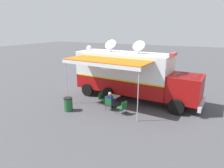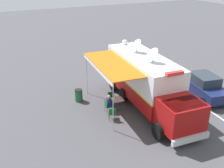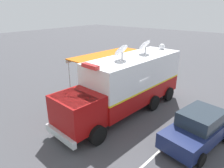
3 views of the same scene
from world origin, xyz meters
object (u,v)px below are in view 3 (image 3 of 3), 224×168
Objects in this scene: folding_chair_beside_table at (115,89)px; folding_chair_spare_by_truck at (88,94)px; command_truck at (126,82)px; car_behind_truck at (198,128)px; folding_table at (108,91)px; trash_bin at (107,80)px; seated_responder at (101,89)px; folding_chair_at_table at (99,90)px; water_bottle at (109,88)px.

folding_chair_spare_by_truck is (0.94, 2.02, 0.00)m from folding_chair_beside_table.
car_behind_truck is (-4.78, 0.68, -1.07)m from command_truck.
folding_table is 1.52m from folding_chair_spare_by_truck.
command_truck is 10.61× the size of trash_bin.
folding_table is 0.69× the size of seated_responder.
folding_chair_beside_table is 1.16m from seated_responder.
folding_chair_at_table reaches higher than folding_table.
folding_chair_beside_table is at bearing -17.40° from car_behind_truck.
command_truck is 2.95m from seated_responder.
folding_table is (2.00, -0.60, -1.27)m from command_truck.
trash_bin is 9.51m from car_behind_truck.
command_truck is 4.94m from car_behind_truck.
folding_chair_at_table is 0.70× the size of seated_responder.
water_bottle is at bearing -124.83° from folding_chair_spare_by_truck.
water_bottle reaches higher than folding_chair_spare_by_truck.
folding_chair_at_table is (0.80, 0.13, -0.16)m from folding_table.
folding_chair_at_table is (0.73, 0.23, -0.32)m from water_bottle.
folding_chair_beside_table is at bearing -120.98° from seated_responder.
folding_chair_at_table is 7.67m from car_behind_truck.
trash_bin is 0.20× the size of car_behind_truck.
trash_bin is at bearing -21.86° from car_behind_truck.
folding_chair_spare_by_truck is at bearing -0.77° from car_behind_truck.
command_truck is at bearing 169.96° from seated_responder.
folding_chair_beside_table is at bearing 145.16° from trash_bin.
seated_responder reaches higher than folding_table.
folding_chair_spare_by_truck is (0.89, 1.28, -0.32)m from water_bottle.
command_truck is 11.10× the size of folding_chair_at_table.
folding_chair_beside_table is 2.47m from trash_bin.
trash_bin reaches higher than folding_chair_at_table.
folding_chair_beside_table is (-0.78, -0.97, 0.00)m from folding_chair_at_table.
folding_chair_beside_table is at bearing -93.75° from water_bottle.
folding_table is at bearing -129.15° from folding_chair_spare_by_truck.
command_truck is at bearing 161.05° from water_bottle.
seated_responder reaches higher than trash_bin.
seated_responder is (2.61, -0.46, -1.30)m from command_truck.
folding_chair_spare_by_truck is 3.60m from trash_bin.
folding_chair_at_table is at bearing 117.50° from trash_bin.
trash_bin reaches higher than folding_chair_spare_by_truck.
seated_responder reaches higher than water_bottle.
command_truck is 43.12× the size of water_bottle.
seated_responder is at bearing -10.04° from command_truck.
folding_table is at bearing 121.76° from water_bottle.
car_behind_truck is at bearing 168.56° from water_bottle.
folding_table is 0.20m from water_bottle.
command_truck reaches higher than folding_chair_at_table.
folding_chair_at_table is at bearing 8.91° from folding_table.
command_truck is 11.10× the size of folding_chair_beside_table.
folding_chair_at_table is at bearing -4.69° from seated_responder.
command_truck is 2.17× the size of car_behind_truck.
car_behind_truck reaches higher than folding_chair_beside_table.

